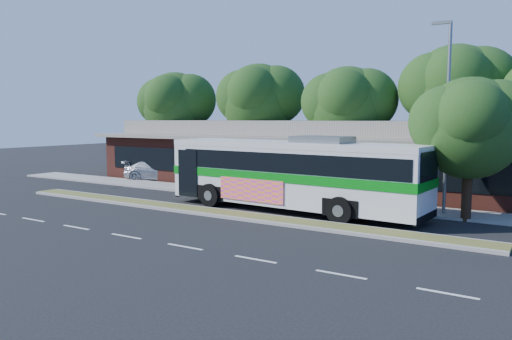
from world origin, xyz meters
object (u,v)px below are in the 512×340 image
(sedan, at_px, (159,171))
(sidewalk_tree, at_px, (478,126))
(transit_bus, at_px, (293,169))
(lamp_post, at_px, (447,112))

(sedan, height_order, sidewalk_tree, sidewalk_tree)
(transit_bus, distance_m, sidewalk_tree, 8.61)
(transit_bus, xyz_separation_m, sidewalk_tree, (8.03, 2.22, 2.18))
(lamp_post, distance_m, transit_bus, 7.67)
(sidewalk_tree, bearing_deg, sedan, 171.37)
(transit_bus, distance_m, sedan, 15.42)
(lamp_post, bearing_deg, sidewalk_tree, -21.92)
(lamp_post, relative_size, sidewalk_tree, 1.41)
(transit_bus, bearing_deg, lamp_post, 26.68)
(sedan, xyz_separation_m, sidewalk_tree, (22.33, -3.39, 3.52))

